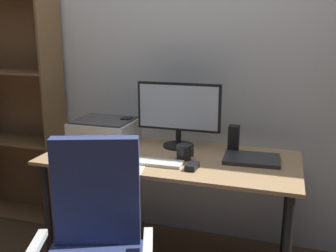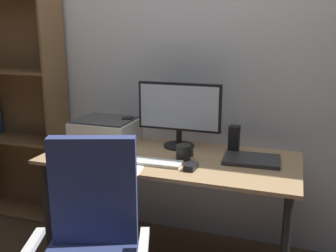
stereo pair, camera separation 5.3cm
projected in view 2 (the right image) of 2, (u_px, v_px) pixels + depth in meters
name	position (u px, v px, depth m)	size (l,w,h in m)	color
back_wall	(194.00, 57.00, 2.60)	(6.40, 0.10, 2.60)	silver
desk	(170.00, 170.00, 2.29)	(1.52, 0.69, 0.74)	tan
monitor	(179.00, 111.00, 2.39)	(0.55, 0.20, 0.42)	black
keyboard	(157.00, 163.00, 2.13)	(0.29, 0.11, 0.02)	silver
mouse	(191.00, 167.00, 2.04)	(0.06, 0.10, 0.03)	black
coffee_mug	(184.00, 152.00, 2.20)	(0.10, 0.09, 0.09)	black
laptop	(251.00, 160.00, 2.17)	(0.32, 0.23, 0.02)	#2D2D30
speaker_left	(128.00, 130.00, 2.54)	(0.06, 0.07, 0.17)	black
speaker_right	(234.00, 139.00, 2.31)	(0.06, 0.07, 0.17)	black
printer	(106.00, 131.00, 2.54)	(0.40, 0.34, 0.16)	silver
paper_sheet	(126.00, 165.00, 2.10)	(0.21, 0.30, 0.00)	white
bookshelf	(20.00, 106.00, 2.98)	(0.75, 0.28, 1.81)	brown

